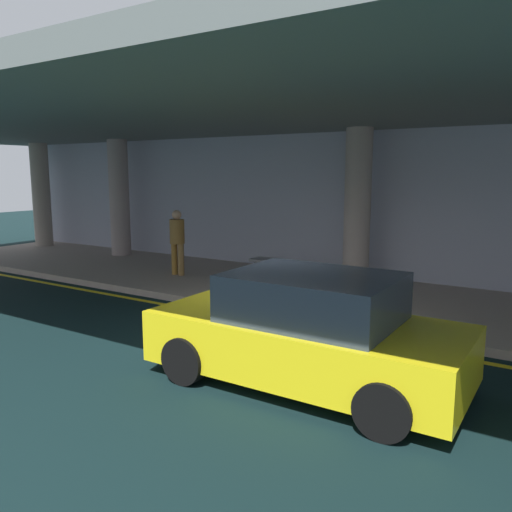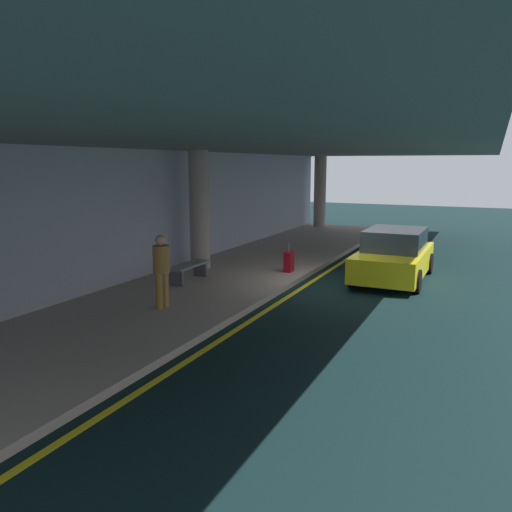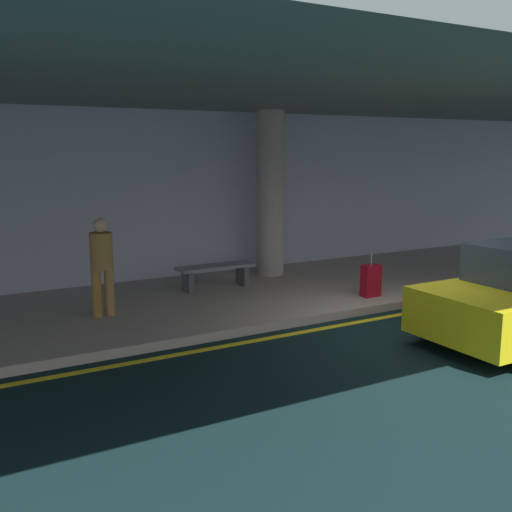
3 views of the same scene
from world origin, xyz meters
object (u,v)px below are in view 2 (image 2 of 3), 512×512
Objects in this scene: car_yellow_taxi at (394,256)px; bench_metal at (189,268)px; support_column_right_mid at (320,191)px; suitcase_upright_primary at (289,262)px; support_column_center at (199,210)px; traveler_with_luggage at (161,266)px.

bench_metal is at bearing 125.49° from car_yellow_taxi.
support_column_right_mid is 11.95m from car_yellow_taxi.
suitcase_upright_primary is (-0.95, 2.95, -0.25)m from car_yellow_taxi.
support_column_center is 2.17× the size of traveler_with_luggage.
support_column_right_mid is 4.06× the size of suitcase_upright_primary.
support_column_right_mid is 2.17× the size of traveler_with_luggage.
support_column_center is at bearing 20.95° from bench_metal.
support_column_right_mid reaches higher than suitcase_upright_primary.
car_yellow_taxi reaches higher than suitcase_upright_primary.
car_yellow_taxi is 2.44× the size of traveler_with_luggage.
suitcase_upright_primary is at bearing 132.43° from traveler_with_luggage.
support_column_center and support_column_right_mid have the same top height.
suitcase_upright_primary is (0.62, -2.75, -1.51)m from support_column_center.
suitcase_upright_primary is (4.87, -1.18, -0.65)m from traveler_with_luggage.
car_yellow_taxi is 6.02m from bench_metal.
support_column_center is at bearing 108.10° from car_yellow_taxi.
support_column_center is 0.89× the size of car_yellow_taxi.
traveler_with_luggage is at bearing 179.50° from suitcase_upright_primary.
traveler_with_luggage reaches higher than suitcase_upright_primary.
support_column_right_mid is 2.28× the size of bench_metal.
support_column_center is 2.33m from bench_metal.
traveler_with_luggage is (-16.24, -1.57, -0.86)m from support_column_right_mid.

